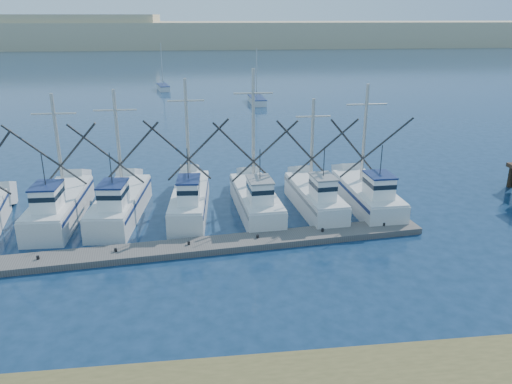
# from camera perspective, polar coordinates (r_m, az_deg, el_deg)

# --- Properties ---
(ground) EXTENTS (500.00, 500.00, 0.00)m
(ground) POSITION_cam_1_polar(r_m,az_deg,el_deg) (23.53, 7.82, -13.09)
(ground) COLOR #0D243C
(ground) RESTS_ON ground
(floating_dock) EXTENTS (28.23, 4.83, 0.38)m
(floating_dock) POSITION_cam_1_polar(r_m,az_deg,el_deg) (28.70, -7.67, -6.31)
(floating_dock) COLOR #5A5550
(floating_dock) RESTS_ON ground
(dune_ridge) EXTENTS (360.00, 60.00, 10.00)m
(dune_ridge) POSITION_cam_1_polar(r_m,az_deg,el_deg) (229.29, -5.86, 17.54)
(dune_ridge) COLOR tan
(dune_ridge) RESTS_ON ground
(trawler_fleet) EXTENTS (28.07, 8.87, 9.41)m
(trawler_fleet) POSITION_cam_1_polar(r_m,az_deg,el_deg) (33.04, -7.80, -1.25)
(trawler_fleet) COLOR silver
(trawler_fleet) RESTS_ON ground
(sailboat_near) EXTENTS (2.13, 6.88, 8.10)m
(sailboat_near) POSITION_cam_1_polar(r_m,az_deg,el_deg) (76.77, 0.09, 10.44)
(sailboat_near) COLOR silver
(sailboat_near) RESTS_ON ground
(sailboat_far) EXTENTS (2.67, 5.79, 8.10)m
(sailboat_far) POSITION_cam_1_polar(r_m,az_deg,el_deg) (92.23, -10.57, 11.67)
(sailboat_far) COLOR silver
(sailboat_far) RESTS_ON ground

